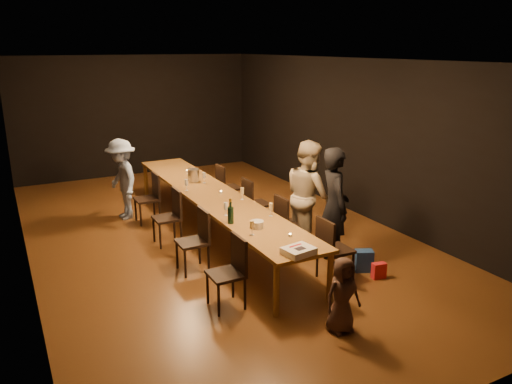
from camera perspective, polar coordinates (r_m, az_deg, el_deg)
name	(u,v)px	position (r m, az deg, el deg)	size (l,w,h in m)	color
ground	(214,235)	(8.89, -4.79, -4.89)	(10.00, 10.00, 0.00)	#452111
room_shell	(211,117)	(8.36, -5.13, 8.48)	(6.04, 10.04, 3.02)	black
table	(213,197)	(8.66, -4.90, -0.56)	(0.90, 6.00, 0.75)	brown
chair_right_0	(336,249)	(7.17, 9.09, -6.43)	(0.42, 0.42, 0.93)	black
chair_right_1	(291,223)	(8.09, 4.04, -3.56)	(0.42, 0.42, 0.93)	black
chair_right_2	(257,203)	(9.07, 0.09, -1.27)	(0.42, 0.42, 0.93)	black
chair_right_3	(229,187)	(10.11, -3.08, 0.57)	(0.42, 0.42, 0.93)	black
chair_left_0	(226,273)	(6.37, -3.48, -9.26)	(0.42, 0.42, 0.93)	black
chair_left_1	(192,241)	(7.39, -7.32, -5.62)	(0.42, 0.42, 0.93)	black
chair_left_2	(167,217)	(8.46, -10.18, -2.87)	(0.42, 0.42, 0.93)	black
chair_left_3	(147,199)	(9.56, -12.38, -0.74)	(0.42, 0.42, 0.93)	black
woman_birthday	(334,207)	(7.54, 8.93, -1.68)	(0.66, 0.43, 1.81)	black
woman_tan	(308,195)	(8.08, 6.02, -0.38)	(0.87, 0.68, 1.80)	tan
man_blue	(122,179)	(9.82, -15.05, 1.40)	(1.00, 0.57, 1.55)	#91ADE0
child	(343,295)	(5.95, 9.87, -11.52)	(0.45, 0.29, 0.92)	#462F27
gift_bag_red	(379,271)	(7.45, 13.86, -8.72)	(0.20, 0.11, 0.23)	red
gift_bag_blue	(364,261)	(7.62, 12.20, -7.67)	(0.26, 0.17, 0.32)	#234897
birthday_cake	(299,251)	(6.20, 4.89, -6.72)	(0.41, 0.35, 0.09)	white
plate_stack	(257,225)	(7.02, 0.11, -3.74)	(0.19, 0.19, 0.11)	silver
champagne_bottle	(231,211)	(7.17, -2.93, -2.19)	(0.09, 0.09, 0.37)	black
ice_bucket	(193,175)	(9.48, -7.17, 1.93)	(0.22, 0.22, 0.24)	silver
wineglass_0	(252,228)	(6.75, -0.46, -4.12)	(0.06, 0.06, 0.21)	beige
wineglass_1	(271,210)	(7.49, 1.71, -2.02)	(0.06, 0.06, 0.21)	beige
wineglass_2	(226,209)	(7.53, -3.47, -1.95)	(0.06, 0.06, 0.21)	silver
wineglass_3	(242,194)	(8.30, -1.59, -0.18)	(0.06, 0.06, 0.21)	beige
wineglass_4	(186,185)	(8.89, -7.96, 0.80)	(0.06, 0.06, 0.21)	silver
wineglass_5	(204,178)	(9.34, -5.95, 1.63)	(0.06, 0.06, 0.21)	silver
tealight_near	(290,235)	(6.76, 3.91, -4.94)	(0.05, 0.05, 0.03)	#B2B7B2
tealight_mid	(221,192)	(8.70, -4.02, -0.02)	(0.05, 0.05, 0.03)	#B2B7B2
tealight_far	(187,171)	(10.25, -7.90, 2.40)	(0.05, 0.05, 0.03)	#B2B7B2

